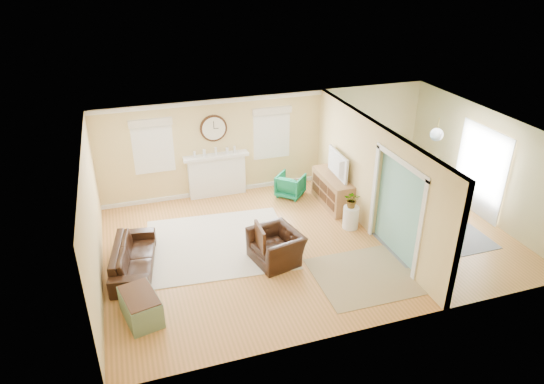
% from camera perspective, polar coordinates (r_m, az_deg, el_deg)
% --- Properties ---
extents(floor, '(9.00, 9.00, 0.00)m').
position_cam_1_polar(floor, '(11.14, 4.42, -5.61)').
color(floor, '#A87033').
rests_on(floor, ground).
extents(wall_back, '(9.00, 0.02, 2.60)m').
position_cam_1_polar(wall_back, '(13.09, -0.32, 5.94)').
color(wall_back, tan).
rests_on(wall_back, ground).
extents(wall_front, '(9.00, 0.02, 2.60)m').
position_cam_1_polar(wall_front, '(8.20, 12.67, -8.49)').
color(wall_front, tan).
rests_on(wall_front, ground).
extents(wall_left, '(0.02, 6.00, 2.60)m').
position_cam_1_polar(wall_left, '(9.86, -20.38, -3.21)').
color(wall_left, tan).
rests_on(wall_left, ground).
extents(wall_right, '(0.02, 6.00, 2.60)m').
position_cam_1_polar(wall_right, '(12.80, 23.68, 3.12)').
color(wall_right, tan).
rests_on(wall_right, ground).
extents(ceiling, '(9.00, 6.00, 0.02)m').
position_cam_1_polar(ceiling, '(9.99, 4.94, 7.09)').
color(ceiling, white).
rests_on(ceiling, wall_back).
extents(partition, '(0.17, 6.00, 2.60)m').
position_cam_1_polar(partition, '(11.32, 11.23, 2.29)').
color(partition, tan).
rests_on(partition, ground).
extents(fireplace, '(1.70, 0.30, 1.17)m').
position_cam_1_polar(fireplace, '(12.91, -6.51, 2.08)').
color(fireplace, white).
rests_on(fireplace, ground).
extents(wall_clock, '(0.70, 0.07, 0.70)m').
position_cam_1_polar(wall_clock, '(12.52, -6.89, 7.45)').
color(wall_clock, '#452A14').
rests_on(wall_clock, wall_back).
extents(window_left, '(1.05, 0.13, 1.42)m').
position_cam_1_polar(window_left, '(12.39, -13.88, 5.70)').
color(window_left, white).
rests_on(window_left, wall_back).
extents(window_right, '(1.05, 0.13, 1.42)m').
position_cam_1_polar(window_right, '(12.93, -0.05, 7.38)').
color(window_right, white).
rests_on(window_right, wall_back).
extents(french_doors, '(0.06, 1.70, 2.20)m').
position_cam_1_polar(french_doors, '(12.85, 23.36, 2.28)').
color(french_doors, white).
rests_on(french_doors, ground).
extents(pendant, '(0.30, 0.30, 0.55)m').
position_cam_1_polar(pendant, '(11.57, 18.80, 6.42)').
color(pendant, gold).
rests_on(pendant, ceiling).
extents(rug_cream, '(3.35, 2.97, 0.02)m').
position_cam_1_polar(rug_cream, '(11.02, -6.26, -6.05)').
color(rug_cream, beige).
rests_on(rug_cream, floor).
extents(rug_jute, '(2.22, 1.83, 0.01)m').
position_cam_1_polar(rug_jute, '(10.19, 11.35, -9.53)').
color(rug_jute, '#96865D').
rests_on(rug_jute, floor).
extents(rug_grey, '(2.46, 3.07, 0.01)m').
position_cam_1_polar(rug_grey, '(12.22, 16.55, -3.58)').
color(rug_grey, slate).
rests_on(rug_grey, floor).
extents(sofa, '(1.07, 2.07, 0.58)m').
position_cam_1_polar(sofa, '(10.40, -15.99, -7.40)').
color(sofa, black).
rests_on(sofa, floor).
extents(eames_chair, '(1.12, 1.22, 0.68)m').
position_cam_1_polar(eames_chair, '(10.24, 0.48, -6.44)').
color(eames_chair, black).
rests_on(eames_chair, floor).
extents(green_chair, '(0.94, 0.94, 0.61)m').
position_cam_1_polar(green_chair, '(12.90, 2.19, 0.81)').
color(green_chair, '#016B32').
rests_on(green_chair, floor).
extents(trunk, '(0.75, 1.01, 0.53)m').
position_cam_1_polar(trunk, '(9.13, -15.19, -12.88)').
color(trunk, slate).
rests_on(trunk, floor).
extents(credenza, '(0.54, 1.58, 0.80)m').
position_cam_1_polar(credenza, '(12.50, 7.16, 0.18)').
color(credenza, '#A17345').
rests_on(credenza, floor).
extents(tv, '(0.19, 1.13, 0.65)m').
position_cam_1_polar(tv, '(12.19, 7.27, 3.21)').
color(tv, black).
rests_on(tv, credenza).
extents(garden_stool, '(0.37, 0.37, 0.55)m').
position_cam_1_polar(garden_stool, '(11.58, 9.25, -2.97)').
color(garden_stool, white).
rests_on(garden_stool, floor).
extents(potted_plant, '(0.48, 0.46, 0.41)m').
position_cam_1_polar(potted_plant, '(11.35, 9.43, -0.88)').
color(potted_plant, '#337F33').
rests_on(potted_plant, garden_stool).
extents(dining_table, '(1.06, 1.82, 0.63)m').
position_cam_1_polar(dining_table, '(12.07, 16.74, -2.31)').
color(dining_table, '#452A14').
rests_on(dining_table, floor).
extents(dining_chair_n, '(0.40, 0.40, 0.88)m').
position_cam_1_polar(dining_chair_n, '(12.81, 14.22, 0.79)').
color(dining_chair_n, slate).
rests_on(dining_chair_n, floor).
extents(dining_chair_s, '(0.55, 0.55, 1.03)m').
position_cam_1_polar(dining_chair_s, '(11.20, 19.55, -3.40)').
color(dining_chair_s, slate).
rests_on(dining_chair_s, floor).
extents(dining_chair_w, '(0.53, 0.53, 1.01)m').
position_cam_1_polar(dining_chair_w, '(11.67, 14.19, -1.46)').
color(dining_chair_w, white).
rests_on(dining_chair_w, floor).
extents(dining_chair_e, '(0.57, 0.57, 1.03)m').
position_cam_1_polar(dining_chair_e, '(12.22, 19.64, -0.82)').
color(dining_chair_e, slate).
rests_on(dining_chair_e, floor).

